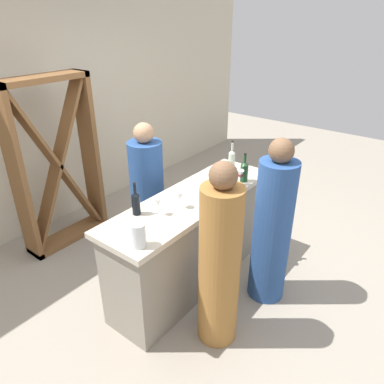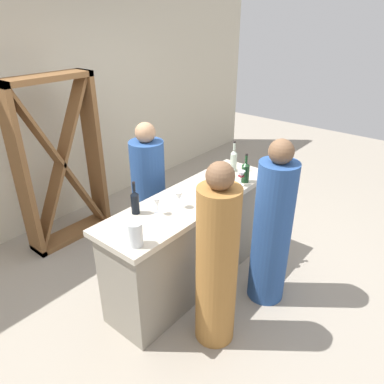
{
  "view_description": "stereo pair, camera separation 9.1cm",
  "coord_description": "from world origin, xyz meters",
  "px_view_note": "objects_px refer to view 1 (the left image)",
  "views": [
    {
      "loc": [
        -2.3,
        -1.78,
        2.48
      ],
      "look_at": [
        0.0,
        0.0,
        1.01
      ],
      "focal_mm": 33.75,
      "sensor_mm": 36.0,
      "label": 1
    },
    {
      "loc": [
        -2.24,
        -1.85,
        2.48
      ],
      "look_at": [
        0.0,
        0.0,
        1.01
      ],
      "focal_mm": 33.75,
      "sensor_mm": 36.0,
      "label": 2
    }
  ],
  "objects_px": {
    "wine_rack": "(57,165)",
    "wine_bottle_center_clear_pale": "(232,159)",
    "wine_bottle_leftmost_near_black": "(136,202)",
    "wine_glass_near_right": "(158,203)",
    "water_pitcher": "(139,235)",
    "person_center_guest": "(272,229)",
    "wine_glass_near_left": "(240,175)",
    "wine_glass_near_center": "(180,196)",
    "wine_bottle_second_left_olive_green": "(244,171)",
    "person_left_guest": "(220,264)",
    "person_server_behind": "(148,199)"
  },
  "relations": [
    {
      "from": "wine_rack",
      "to": "wine_bottle_center_clear_pale",
      "type": "xyz_separation_m",
      "value": [
        1.04,
        -1.6,
        0.13
      ]
    },
    {
      "from": "wine_bottle_leftmost_near_black",
      "to": "wine_glass_near_right",
      "type": "xyz_separation_m",
      "value": [
        0.11,
        -0.15,
        -0.01
      ]
    },
    {
      "from": "water_pitcher",
      "to": "person_center_guest",
      "type": "xyz_separation_m",
      "value": [
        1.13,
        -0.51,
        -0.32
      ]
    },
    {
      "from": "wine_rack",
      "to": "wine_glass_near_right",
      "type": "relative_size",
      "value": 12.68
    },
    {
      "from": "wine_glass_near_left",
      "to": "wine_glass_near_center",
      "type": "xyz_separation_m",
      "value": [
        -0.7,
        0.18,
        -0.0
      ]
    },
    {
      "from": "wine_bottle_second_left_olive_green",
      "to": "person_left_guest",
      "type": "bearing_deg",
      "value": -158.49
    },
    {
      "from": "wine_rack",
      "to": "wine_glass_near_center",
      "type": "bearing_deg",
      "value": -87.05
    },
    {
      "from": "wine_bottle_center_clear_pale",
      "to": "wine_glass_near_center",
      "type": "bearing_deg",
      "value": -175.15
    },
    {
      "from": "wine_bottle_second_left_olive_green",
      "to": "wine_glass_near_left",
      "type": "bearing_deg",
      "value": -171.58
    },
    {
      "from": "person_left_guest",
      "to": "wine_bottle_second_left_olive_green",
      "type": "bearing_deg",
      "value": -63.0
    },
    {
      "from": "person_server_behind",
      "to": "wine_bottle_second_left_olive_green",
      "type": "bearing_deg",
      "value": 46.07
    },
    {
      "from": "wine_glass_near_left",
      "to": "wine_glass_near_center",
      "type": "distance_m",
      "value": 0.72
    },
    {
      "from": "person_center_guest",
      "to": "water_pitcher",
      "type": "bearing_deg",
      "value": 81.57
    },
    {
      "from": "wine_glass_near_right",
      "to": "water_pitcher",
      "type": "relative_size",
      "value": 0.81
    },
    {
      "from": "wine_bottle_second_left_olive_green",
      "to": "wine_bottle_center_clear_pale",
      "type": "height_order",
      "value": "wine_bottle_center_clear_pale"
    },
    {
      "from": "wine_bottle_center_clear_pale",
      "to": "person_left_guest",
      "type": "bearing_deg",
      "value": -151.12
    },
    {
      "from": "wine_bottle_center_clear_pale",
      "to": "wine_glass_near_left",
      "type": "bearing_deg",
      "value": -134.68
    },
    {
      "from": "wine_glass_near_center",
      "to": "wine_rack",
      "type": "bearing_deg",
      "value": 92.95
    },
    {
      "from": "wine_rack",
      "to": "wine_bottle_leftmost_near_black",
      "type": "xyz_separation_m",
      "value": [
        -0.22,
        -1.47,
        0.12
      ]
    },
    {
      "from": "wine_bottle_center_clear_pale",
      "to": "person_server_behind",
      "type": "height_order",
      "value": "person_server_behind"
    },
    {
      "from": "wine_glass_near_center",
      "to": "person_left_guest",
      "type": "relative_size",
      "value": 0.1
    },
    {
      "from": "wine_rack",
      "to": "water_pitcher",
      "type": "bearing_deg",
      "value": -106.3
    },
    {
      "from": "wine_bottle_center_clear_pale",
      "to": "person_center_guest",
      "type": "xyz_separation_m",
      "value": [
        -0.45,
        -0.73,
        -0.35
      ]
    },
    {
      "from": "wine_bottle_leftmost_near_black",
      "to": "wine_bottle_center_clear_pale",
      "type": "relative_size",
      "value": 0.89
    },
    {
      "from": "wine_bottle_leftmost_near_black",
      "to": "wine_bottle_center_clear_pale",
      "type": "xyz_separation_m",
      "value": [
        1.26,
        -0.13,
        0.01
      ]
    },
    {
      "from": "wine_glass_near_right",
      "to": "water_pitcher",
      "type": "bearing_deg",
      "value": -155.17
    },
    {
      "from": "wine_bottle_second_left_olive_green",
      "to": "wine_glass_near_left",
      "type": "xyz_separation_m",
      "value": [
        -0.1,
        -0.01,
        -0.0
      ]
    },
    {
      "from": "wine_bottle_leftmost_near_black",
      "to": "wine_glass_near_right",
      "type": "height_order",
      "value": "wine_bottle_leftmost_near_black"
    },
    {
      "from": "wine_glass_near_right",
      "to": "person_center_guest",
      "type": "distance_m",
      "value": 1.05
    },
    {
      "from": "person_left_guest",
      "to": "wine_bottle_leftmost_near_black",
      "type": "bearing_deg",
      "value": 13.56
    },
    {
      "from": "wine_bottle_center_clear_pale",
      "to": "person_center_guest",
      "type": "height_order",
      "value": "person_center_guest"
    },
    {
      "from": "water_pitcher",
      "to": "wine_rack",
      "type": "bearing_deg",
      "value": 73.7
    },
    {
      "from": "wine_bottle_second_left_olive_green",
      "to": "wine_glass_near_right",
      "type": "relative_size",
      "value": 1.95
    },
    {
      "from": "person_center_guest",
      "to": "wine_bottle_center_clear_pale",
      "type": "bearing_deg",
      "value": -15.49
    },
    {
      "from": "wine_bottle_leftmost_near_black",
      "to": "water_pitcher",
      "type": "distance_m",
      "value": 0.46
    },
    {
      "from": "water_pitcher",
      "to": "wine_glass_near_center",
      "type": "bearing_deg",
      "value": 12.03
    },
    {
      "from": "wine_bottle_second_left_olive_green",
      "to": "water_pitcher",
      "type": "height_order",
      "value": "wine_bottle_second_left_olive_green"
    },
    {
      "from": "wine_bottle_second_left_olive_green",
      "to": "water_pitcher",
      "type": "xyz_separation_m",
      "value": [
        -1.42,
        0.03,
        -0.02
      ]
    },
    {
      "from": "wine_bottle_leftmost_near_black",
      "to": "wine_glass_near_center",
      "type": "bearing_deg",
      "value": -34.54
    },
    {
      "from": "wine_bottle_center_clear_pale",
      "to": "person_server_behind",
      "type": "xyz_separation_m",
      "value": [
        -0.68,
        0.59,
        -0.38
      ]
    },
    {
      "from": "wine_bottle_center_clear_pale",
      "to": "wine_bottle_leftmost_near_black",
      "type": "bearing_deg",
      "value": 174.1
    },
    {
      "from": "wine_bottle_center_clear_pale",
      "to": "person_left_guest",
      "type": "distance_m",
      "value": 1.36
    },
    {
      "from": "wine_glass_near_center",
      "to": "person_center_guest",
      "type": "height_order",
      "value": "person_center_guest"
    },
    {
      "from": "wine_rack",
      "to": "wine_glass_near_left",
      "type": "height_order",
      "value": "wine_rack"
    },
    {
      "from": "person_left_guest",
      "to": "person_server_behind",
      "type": "height_order",
      "value": "person_left_guest"
    },
    {
      "from": "wine_glass_near_left",
      "to": "person_left_guest",
      "type": "xyz_separation_m",
      "value": [
        -0.9,
        -0.38,
        -0.33
      ]
    },
    {
      "from": "person_left_guest",
      "to": "wine_rack",
      "type": "bearing_deg",
      "value": 2.63
    },
    {
      "from": "wine_glass_near_center",
      "to": "wine_glass_near_left",
      "type": "bearing_deg",
      "value": -14.16
    },
    {
      "from": "wine_glass_near_center",
      "to": "wine_glass_near_right",
      "type": "distance_m",
      "value": 0.21
    },
    {
      "from": "wine_bottle_leftmost_near_black",
      "to": "wine_glass_near_left",
      "type": "height_order",
      "value": "wine_bottle_leftmost_near_black"
    }
  ]
}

